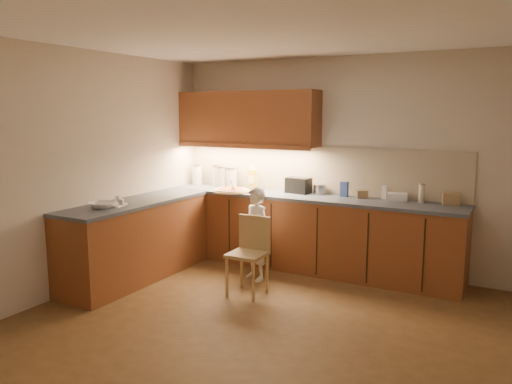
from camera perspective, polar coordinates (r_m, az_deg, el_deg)
room at (r=4.37m, az=1.63°, el=5.79°), size 4.54×4.50×2.62m
l_counter at (r=6.08m, az=-0.80°, el=-4.87°), size 3.77×2.62×0.92m
backsplash at (r=6.37m, az=6.77°, el=2.55°), size 3.75×0.02×0.58m
upper_cabinets at (r=6.58m, az=-1.02°, el=8.40°), size 1.95×0.36×0.73m
pizza_on_board at (r=6.39m, az=-2.86°, el=0.19°), size 0.47×0.47×0.19m
child at (r=5.76m, az=-0.05°, el=-4.80°), size 0.47×0.40×1.09m
wooden_chair at (r=5.37m, az=-0.68°, el=-6.54°), size 0.38×0.38×0.83m
mixing_bowl at (r=5.55m, az=-17.16°, el=-1.43°), size 0.35×0.35×0.07m
canister_a at (r=7.09m, az=-6.74°, el=2.03°), size 0.14×0.14×0.29m
canister_b at (r=6.92m, az=-4.37°, el=1.96°), size 0.17×0.17×0.30m
canister_c at (r=6.84m, az=-3.93°, el=1.81°), size 0.15×0.15×0.29m
canister_d at (r=6.80m, az=-2.85°, el=1.72°), size 0.17×0.17×0.27m
oil_jug at (r=6.63m, az=-0.40°, el=1.55°), size 0.11×0.08×0.30m
toaster at (r=6.30m, az=4.87°, el=0.76°), size 0.33×0.22×0.20m
steel_pot at (r=6.25m, az=7.28°, el=0.32°), size 0.16×0.16×0.12m
blue_box at (r=6.11m, az=10.06°, el=0.32°), size 0.09×0.07×0.18m
card_box_a at (r=6.06m, az=12.04°, el=-0.24°), size 0.16×0.14×0.09m
white_bottle at (r=6.03m, az=14.49°, el=-0.04°), size 0.06×0.06×0.16m
flat_pack at (r=5.97m, az=15.83°, el=-0.53°), size 0.25×0.20×0.09m
tall_jar at (r=5.92m, az=18.40°, el=-0.11°), size 0.07×0.07×0.22m
card_box_b at (r=5.88m, az=21.39°, el=-0.73°), size 0.21×0.18×0.14m
dough_cloth at (r=5.67m, az=-16.11°, el=-1.42°), size 0.30×0.27×0.02m
spice_jar_a at (r=5.86m, az=-15.49°, el=-0.79°), size 0.06×0.06×0.07m
spice_jar_b at (r=5.60m, az=-15.17°, el=-1.20°), size 0.06×0.06×0.08m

